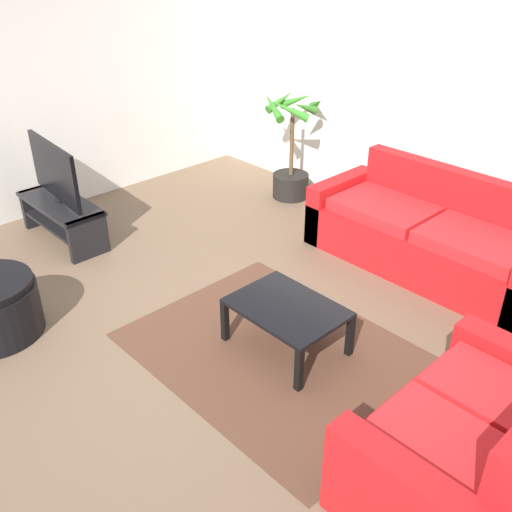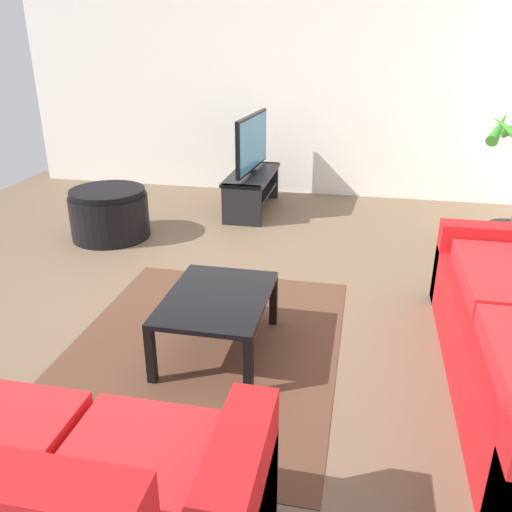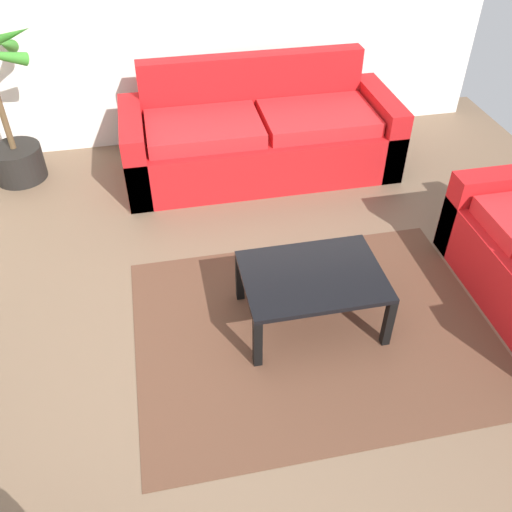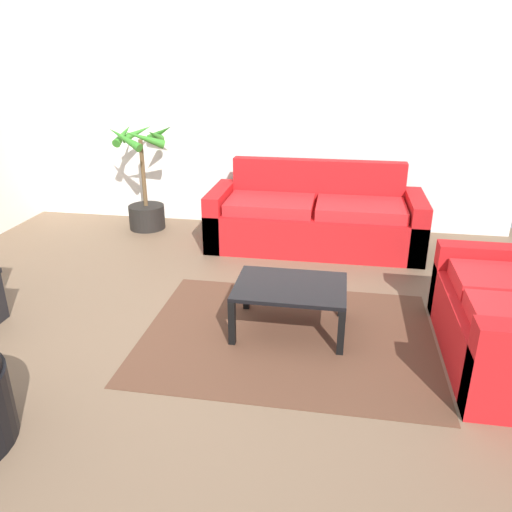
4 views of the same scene
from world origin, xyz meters
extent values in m
plane|color=brown|center=(0.00, 0.00, 0.00)|extent=(6.60, 6.60, 0.00)
cube|color=silver|center=(0.00, 3.00, 1.35)|extent=(6.00, 0.06, 2.70)
cube|color=silver|center=(-3.00, 0.00, 1.35)|extent=(0.06, 6.00, 2.70)
cube|color=red|center=(0.75, 2.25, 0.21)|extent=(2.30, 0.90, 0.42)
cube|color=red|center=(0.75, 2.62, 0.66)|extent=(1.94, 0.16, 0.48)
cube|color=red|center=(-0.31, 2.25, 0.31)|extent=(0.18, 0.90, 0.62)
cube|color=red|center=(0.26, 2.20, 0.48)|extent=(0.93, 0.66, 0.12)
cube|color=red|center=(1.23, 2.20, 0.48)|extent=(0.93, 0.66, 0.12)
cube|color=red|center=(2.25, 0.25, 0.21)|extent=(0.90, 1.46, 0.42)
cube|color=red|center=(2.25, -0.38, 0.31)|extent=(0.90, 0.18, 0.62)
cube|color=red|center=(2.20, -0.02, 0.48)|extent=(0.66, 0.51, 0.12)
cube|color=red|center=(2.20, 0.53, 0.48)|extent=(0.66, 0.51, 0.12)
cube|color=black|center=(-2.16, 0.02, 0.41)|extent=(1.10, 0.45, 0.04)
cube|color=black|center=(-2.16, 0.02, 0.19)|extent=(1.02, 0.39, 0.03)
cube|color=black|center=(-2.68, 0.02, 0.22)|extent=(0.06, 0.41, 0.43)
cube|color=black|center=(-1.64, 0.02, 0.22)|extent=(0.06, 0.41, 0.43)
cube|color=black|center=(-2.16, 0.02, 0.76)|extent=(1.04, 0.12, 0.59)
cube|color=teal|center=(-2.16, 0.04, 0.76)|extent=(0.99, 0.08, 0.54)
cylinder|color=black|center=(-2.16, 0.02, 0.45)|extent=(0.10, 0.10, 0.04)
cube|color=black|center=(0.68, 0.41, 0.37)|extent=(0.84, 0.62, 0.03)
cube|color=black|center=(0.28, 0.13, 0.18)|extent=(0.05, 0.05, 0.35)
cube|color=black|center=(1.07, 0.13, 0.18)|extent=(0.05, 0.05, 0.35)
cube|color=black|center=(0.28, 0.70, 0.18)|extent=(0.05, 0.05, 0.35)
cube|color=black|center=(1.07, 0.70, 0.18)|extent=(0.05, 0.05, 0.35)
cube|color=#513323|center=(0.68, 0.31, 0.00)|extent=(2.20, 1.70, 0.01)
cylinder|color=black|center=(-1.31, 2.55, 0.14)|extent=(0.43, 0.43, 0.29)
cylinder|color=brown|center=(-1.31, 2.55, 0.68)|extent=(0.05, 0.05, 0.79)
cone|color=#338026|center=(-1.13, 2.55, 1.13)|extent=(0.10, 0.37, 0.22)
cone|color=#338026|center=(-1.14, 2.76, 1.13)|extent=(0.48, 0.42, 0.29)
cone|color=#338026|center=(-1.42, 2.71, 1.13)|extent=(0.38, 0.30, 0.23)
cone|color=#338026|center=(-1.52, 2.56, 1.13)|extent=(0.12, 0.43, 0.24)
cone|color=#338026|center=(-1.41, 2.32, 1.13)|extent=(0.50, 0.29, 0.27)
cone|color=#338026|center=(-1.19, 2.35, 1.13)|extent=(0.45, 0.33, 0.26)
camera|label=1|loc=(3.10, -2.19, 2.84)|focal=40.23mm
camera|label=2|loc=(3.43, 1.23, 1.87)|focal=37.16mm
camera|label=3|loc=(-0.15, -1.91, 2.59)|focal=38.78mm
camera|label=4|loc=(1.00, -3.00, 2.02)|focal=35.11mm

